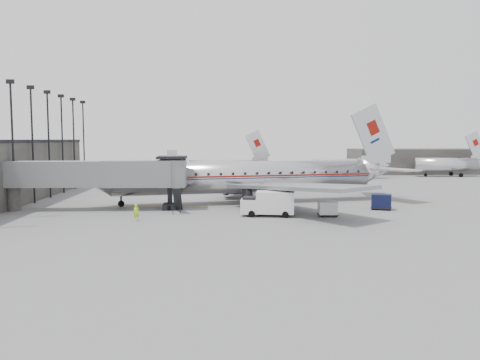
# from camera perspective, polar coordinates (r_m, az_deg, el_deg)

# --- Properties ---
(ground) EXTENTS (160.00, 160.00, 0.00)m
(ground) POSITION_cam_1_polar(r_m,az_deg,el_deg) (52.95, 1.20, -4.09)
(ground) COLOR slate
(ground) RESTS_ON ground
(hangar) EXTENTS (30.00, 12.00, 6.00)m
(hangar) POSITION_cam_1_polar(r_m,az_deg,el_deg) (122.50, 20.40, 2.18)
(hangar) COLOR #363431
(hangar) RESTS_ON ground
(apron_line) EXTENTS (60.00, 0.15, 0.01)m
(apron_line) POSITION_cam_1_polar(r_m,az_deg,el_deg) (59.15, 3.65, -3.13)
(apron_line) COLOR gold
(apron_line) RESTS_ON ground
(jet_bridge) EXTENTS (21.00, 6.20, 7.10)m
(jet_bridge) POSITION_cam_1_polar(r_m,az_deg,el_deg) (57.37, -15.92, 0.63)
(jet_bridge) COLOR slate
(jet_bridge) RESTS_ON ground
(floodlight_masts) EXTENTS (0.90, 42.25, 15.25)m
(floodlight_masts) POSITION_cam_1_polar(r_m,az_deg,el_deg) (69.24, -23.10, 4.60)
(floodlight_masts) COLOR black
(floodlight_masts) RESTS_ON ground
(distant_aircraft_near) EXTENTS (16.39, 3.20, 10.26)m
(distant_aircraft_near) POSITION_cam_1_polar(r_m,az_deg,el_deg) (94.33, -1.84, 1.58)
(distant_aircraft_near) COLOR silver
(distant_aircraft_near) RESTS_ON ground
(distant_aircraft_mid) EXTENTS (16.39, 3.20, 10.26)m
(distant_aircraft_mid) POSITION_cam_1_polar(r_m,az_deg,el_deg) (102.27, 12.83, 1.72)
(distant_aircraft_mid) COLOR silver
(distant_aircraft_mid) RESTS_ON ground
(distant_aircraft_far) EXTENTS (16.39, 3.20, 10.26)m
(distant_aircraft_far) POSITION_cam_1_polar(r_m,az_deg,el_deg) (114.85, 23.86, 1.76)
(distant_aircraft_far) COLOR silver
(distant_aircraft_far) RESTS_ON ground
(airliner) EXTENTS (42.12, 38.68, 13.44)m
(airliner) POSITION_cam_1_polar(r_m,az_deg,el_deg) (61.69, 1.32, 0.37)
(airliner) COLOR silver
(airliner) RESTS_ON ground
(service_van) EXTENTS (6.03, 3.14, 2.70)m
(service_van) POSITION_cam_1_polar(r_m,az_deg,el_deg) (50.97, 3.48, -2.84)
(service_van) COLOR silver
(service_van) RESTS_ON ground
(baggage_cart_navy) EXTENTS (2.84, 2.54, 1.83)m
(baggage_cart_navy) POSITION_cam_1_polar(r_m,az_deg,el_deg) (58.15, 16.86, -2.52)
(baggage_cart_navy) COLOR black
(baggage_cart_navy) RESTS_ON ground
(baggage_cart_white) EXTENTS (2.13, 1.66, 1.62)m
(baggage_cart_white) POSITION_cam_1_polar(r_m,az_deg,el_deg) (51.65, 10.64, -3.44)
(baggage_cart_white) COLOR silver
(baggage_cart_white) RESTS_ON ground
(ramp_worker) EXTENTS (0.75, 0.64, 1.74)m
(ramp_worker) POSITION_cam_1_polar(r_m,az_deg,el_deg) (49.22, -12.52, -3.88)
(ramp_worker) COLOR #B2F21C
(ramp_worker) RESTS_ON ground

